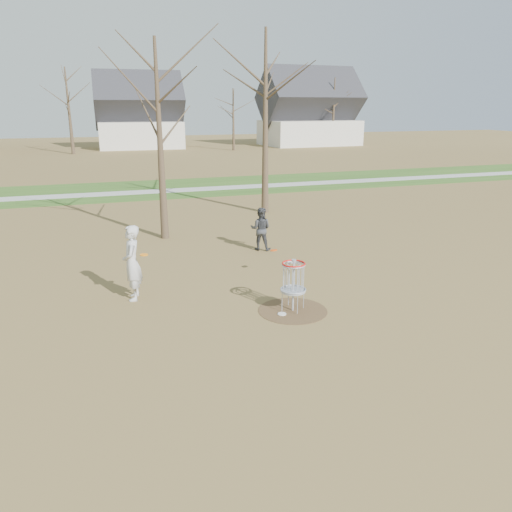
% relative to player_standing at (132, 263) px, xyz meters
% --- Properties ---
extents(ground, '(160.00, 160.00, 0.00)m').
position_rel_player_standing_xyz_m(ground, '(3.80, -2.16, -1.03)').
color(ground, brown).
rests_on(ground, ground).
extents(green_band, '(160.00, 8.00, 0.01)m').
position_rel_player_standing_xyz_m(green_band, '(3.80, 18.84, -1.03)').
color(green_band, '#2D5119').
rests_on(green_band, ground).
extents(footpath, '(160.00, 1.50, 0.01)m').
position_rel_player_standing_xyz_m(footpath, '(3.80, 17.84, -1.02)').
color(footpath, '#9E9E99').
rests_on(footpath, green_band).
extents(dirt_circle, '(1.80, 1.80, 0.01)m').
position_rel_player_standing_xyz_m(dirt_circle, '(3.80, -2.16, -1.03)').
color(dirt_circle, '#47331E').
rests_on(dirt_circle, ground).
extents(player_standing, '(0.60, 0.82, 2.06)m').
position_rel_player_standing_xyz_m(player_standing, '(0.00, 0.00, 0.00)').
color(player_standing, silver).
rests_on(player_standing, ground).
extents(player_throwing, '(0.96, 0.89, 1.58)m').
position_rel_player_standing_xyz_m(player_throwing, '(4.88, 3.51, -0.24)').
color(player_throwing, '#35363A').
rests_on(player_throwing, ground).
extents(disc_grounded, '(0.22, 0.22, 0.02)m').
position_rel_player_standing_xyz_m(disc_grounded, '(3.45, -2.31, -1.01)').
color(disc_grounded, silver).
rests_on(disc_grounded, dirt_circle).
extents(discs_in_play, '(4.21, 1.04, 0.51)m').
position_rel_player_standing_xyz_m(discs_in_play, '(2.39, 0.18, 0.03)').
color(discs_in_play, '#FD4E0D').
rests_on(discs_in_play, ground).
extents(disc_golf_basket, '(0.64, 0.64, 1.35)m').
position_rel_player_standing_xyz_m(disc_golf_basket, '(3.80, -2.16, -0.12)').
color(disc_golf_basket, '#9EA3AD').
rests_on(disc_golf_basket, ground).
extents(bare_trees, '(52.62, 44.98, 9.00)m').
position_rel_player_standing_xyz_m(bare_trees, '(5.58, 33.63, 4.31)').
color(bare_trees, '#382B1E').
rests_on(bare_trees, ground).
extents(houses_row, '(56.51, 10.01, 7.26)m').
position_rel_player_standing_xyz_m(houses_row, '(8.12, 50.40, 2.49)').
color(houses_row, silver).
rests_on(houses_row, ground).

